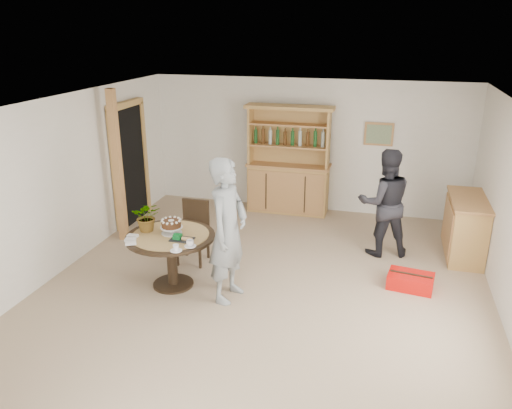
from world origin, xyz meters
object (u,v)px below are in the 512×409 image
object	(u,v)px
adult_person	(385,203)
hutch	(288,177)
dining_table	(171,245)
red_suitcase	(410,281)
sideboard	(465,227)
dining_chair	(194,227)
teen_boy	(228,231)

from	to	relation	value
adult_person	hutch	bearing A→B (deg)	-55.39
dining_table	red_suitcase	bearing A→B (deg)	13.65
sideboard	dining_table	size ratio (longest dim) A/B	1.05
adult_person	red_suitcase	bearing A→B (deg)	97.07
sideboard	adult_person	size ratio (longest dim) A/B	0.75
sideboard	dining_chair	size ratio (longest dim) A/B	1.33
dining_table	dining_chair	world-z (taller)	dining_chair
sideboard	hutch	bearing A→B (deg)	157.79
dining_table	red_suitcase	world-z (taller)	dining_table
dining_table	adult_person	world-z (taller)	adult_person
teen_boy	sideboard	bearing A→B (deg)	-45.95
dining_chair	red_suitcase	world-z (taller)	dining_chair
teen_boy	dining_chair	bearing A→B (deg)	51.97
dining_chair	teen_boy	distance (m)	1.33
teen_boy	adult_person	distance (m)	2.69
teen_boy	adult_person	xyz separation A→B (m)	(1.90, 1.91, -0.11)
dining_table	sideboard	bearing A→B (deg)	27.32
teen_boy	red_suitcase	distance (m)	2.63
dining_chair	adult_person	xyz separation A→B (m)	(2.75, 0.98, 0.31)
sideboard	red_suitcase	bearing A→B (deg)	-122.00
adult_person	red_suitcase	distance (m)	1.35
hutch	dining_chair	xyz separation A→B (m)	(-0.95, -2.47, -0.15)
sideboard	dining_table	xyz separation A→B (m)	(-3.99, -2.06, 0.13)
hutch	adult_person	bearing A→B (deg)	-39.68
sideboard	teen_boy	size ratio (longest dim) A/B	0.66
red_suitcase	dining_table	bearing A→B (deg)	-158.19
sideboard	red_suitcase	xyz separation A→B (m)	(-0.80, -1.29, -0.37)
teen_boy	red_suitcase	world-z (taller)	teen_boy
sideboard	red_suitcase	world-z (taller)	sideboard
dining_table	adult_person	distance (m)	3.30
sideboard	teen_boy	world-z (taller)	teen_boy
sideboard	dining_table	distance (m)	4.49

